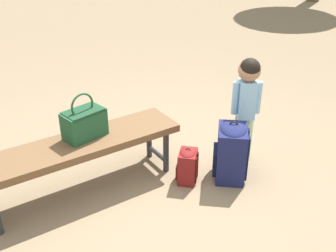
% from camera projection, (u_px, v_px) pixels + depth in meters
% --- Properties ---
extents(ground_plane, '(40.00, 40.00, 0.00)m').
position_uv_depth(ground_plane, '(155.00, 181.00, 3.37)').
color(ground_plane, '#7F6B51').
rests_on(ground_plane, ground).
extents(park_bench, '(1.65, 0.74, 0.45)m').
position_uv_depth(park_bench, '(80.00, 148.00, 3.08)').
color(park_bench, brown).
rests_on(park_bench, ground).
extents(handbag, '(0.37, 0.29, 0.37)m').
position_uv_depth(handbag, '(84.00, 122.00, 3.07)').
color(handbag, '#1E4C2D').
rests_on(handbag, park_bench).
extents(child_standing, '(0.25, 0.19, 0.95)m').
position_uv_depth(child_standing, '(247.00, 93.00, 3.42)').
color(child_standing, '#B2D8B2').
rests_on(child_standing, ground).
extents(backpack_large, '(0.36, 0.39, 0.53)m').
position_uv_depth(backpack_large, '(231.00, 150.00, 3.30)').
color(backpack_large, '#191E4C').
rests_on(backpack_large, ground).
extents(backpack_small, '(0.22, 0.24, 0.32)m').
position_uv_depth(backpack_small, '(187.00, 165.00, 3.30)').
color(backpack_small, maroon).
rests_on(backpack_small, ground).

